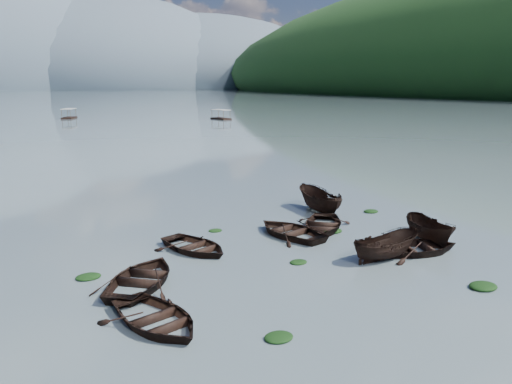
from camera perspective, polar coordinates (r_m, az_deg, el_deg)
name	(u,v)px	position (r m, az deg, el deg)	size (l,w,h in m)	color
ground_plane	(383,292)	(22.10, 14.29, -11.05)	(2400.00, 2400.00, 0.00)	slate
haze_mtn_c	(101,89)	(928.02, -17.32, 11.21)	(520.00, 520.00, 260.00)	#475666
haze_mtn_d	(198,88)	(974.11, -6.62, 11.69)	(520.00, 520.00, 220.00)	#475666
rowboat_0	(156,325)	(19.14, -11.33, -14.72)	(3.26, 4.56, 0.94)	black
rowboat_1	(143,284)	(22.77, -12.81, -10.27)	(3.47, 4.85, 1.01)	black
rowboat_2	(385,259)	(26.08, 14.53, -7.41)	(1.53, 4.08, 1.57)	black
rowboat_3	(291,235)	(29.09, 3.98, -4.97)	(3.42, 4.79, 0.99)	black
rowboat_4	(413,253)	(27.39, 17.56, -6.64)	(3.41, 4.77, 0.99)	black
rowboat_5	(429,241)	(29.57, 19.19, -5.36)	(1.55, 4.12, 1.59)	black
rowboat_6	(195,251)	(26.63, -7.01, -6.69)	(3.16, 4.43, 0.92)	black
rowboat_7	(323,229)	(30.55, 7.61, -4.20)	(3.34, 4.67, 0.97)	black
rowboat_8	(319,212)	(34.58, 7.19, -2.24)	(1.76, 4.68, 1.81)	black
weed_clump_0	(279,339)	(17.95, 2.61, -16.40)	(1.05, 0.86, 0.23)	black
weed_clump_1	(298,263)	(24.81, 4.86, -8.08)	(0.90, 0.72, 0.20)	black
weed_clump_2	(483,288)	(23.97, 24.51, -9.94)	(1.29, 1.03, 0.28)	black
weed_clump_3	(371,212)	(35.10, 13.01, -2.25)	(1.03, 0.87, 0.23)	black
weed_clump_4	(418,224)	(32.99, 17.99, -3.47)	(1.18, 0.94, 0.24)	black
weed_clump_5	(88,278)	(24.14, -18.61, -9.30)	(1.13, 0.91, 0.24)	black
weed_clump_6	(215,231)	(29.95, -4.67, -4.48)	(0.84, 0.70, 0.18)	black
weed_clump_7	(333,232)	(30.01, 8.76, -4.54)	(1.19, 0.95, 0.26)	black
pontoon_centre	(69,118)	(135.84, -20.56, 7.87)	(2.56, 6.13, 2.35)	black
pontoon_right	(221,119)	(124.83, -4.02, 8.29)	(2.46, 5.90, 2.26)	black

